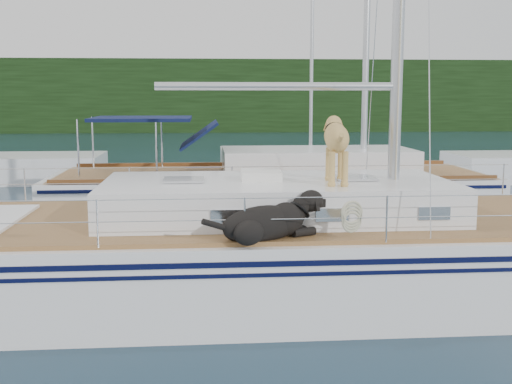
{
  "coord_description": "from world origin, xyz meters",
  "views": [
    {
      "loc": [
        -0.3,
        -9.55,
        3.08
      ],
      "look_at": [
        0.5,
        0.2,
        1.6
      ],
      "focal_mm": 45.0,
      "sensor_mm": 36.0,
      "label": 1
    }
  ],
  "objects": [
    {
      "name": "bg_boat_center",
      "position": [
        4.0,
        16.0,
        0.45
      ],
      "size": [
        7.2,
        3.0,
        11.65
      ],
      "color": "white",
      "rests_on": "ground"
    },
    {
      "name": "tree_line",
      "position": [
        0.0,
        45.0,
        3.0
      ],
      "size": [
        90.0,
        3.0,
        6.0
      ],
      "primitive_type": "cube",
      "color": "black",
      "rests_on": "ground"
    },
    {
      "name": "neighbor_sailboat",
      "position": [
        1.51,
        6.59,
        0.63
      ],
      "size": [
        11.0,
        3.5,
        13.3
      ],
      "color": "white",
      "rests_on": "ground"
    },
    {
      "name": "main_sailboat",
      "position": [
        0.1,
        -0.01,
        0.68
      ],
      "size": [
        12.0,
        4.04,
        14.01
      ],
      "color": "white",
      "rests_on": "ground"
    },
    {
      "name": "shore_bank",
      "position": [
        0.0,
        46.2,
        0.6
      ],
      "size": [
        92.0,
        1.0,
        1.2
      ],
      "primitive_type": "cube",
      "color": "#595147",
      "rests_on": "ground"
    },
    {
      "name": "ground",
      "position": [
        0.0,
        0.0,
        0.0
      ],
      "size": [
        120.0,
        120.0,
        0.0
      ],
      "primitive_type": "plane",
      "color": "black",
      "rests_on": "ground"
    }
  ]
}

